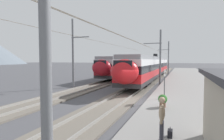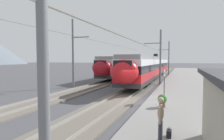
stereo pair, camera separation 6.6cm
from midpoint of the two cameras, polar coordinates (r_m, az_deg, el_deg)
The scene contains 14 objects.
ground_plane at distance 14.61m, azimuth 7.58°, elevation -9.95°, with size 400.00×400.00×0.00m, color #4C4C51.
platform_slab at distance 14.23m, azimuth 26.60°, elevation -9.96°, with size 120.00×7.46×0.32m, color gray.
track_near at distance 14.96m, azimuth 2.59°, elevation -9.35°, with size 120.00×3.00×0.28m.
track_far at distance 17.44m, azimuth -14.62°, elevation -7.64°, with size 120.00×3.00×0.28m.
train_near_platform at distance 30.53m, azimuth 12.61°, elevation 1.07°, with size 31.72×2.84×4.27m.
train_far_track at distance 37.56m, azimuth 5.87°, elevation 1.51°, with size 29.98×3.04×4.27m.
catenary_mast_west at distance 4.15m, azimuth -22.82°, elevation 17.00°, with size 49.92×2.40×8.38m.
catenary_mast_mid at distance 24.40m, azimuth 14.94°, elevation 4.34°, with size 49.92×2.40×7.31m.
catenary_mast_east at distance 40.31m, azimuth 17.57°, elevation 3.83°, with size 49.92×2.40×7.36m.
catenary_mast_far_side at distance 21.82m, azimuth -11.99°, elevation 5.66°, with size 49.92×2.34×8.22m.
platform_sign at distance 14.43m, azimuth 16.60°, elevation -2.30°, with size 0.70×0.08×2.25m.
passenger_walking at distance 6.77m, azimuth 15.62°, elevation -14.55°, with size 0.53×0.22×1.69m.
handbag_beside_passenger at distance 7.67m, azimuth 18.08°, elevation -18.77°, with size 0.32×0.18×0.41m.
potted_plant_platform_edge at distance 11.90m, azimuth 15.99°, elevation -9.17°, with size 0.58×0.58×0.81m.
Camera 2 is at (-13.80, -3.44, 3.31)m, focal length 28.47 mm.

